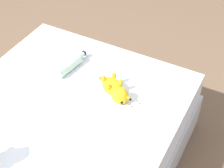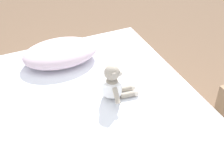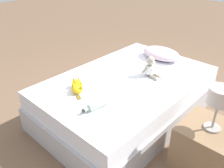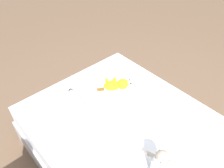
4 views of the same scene
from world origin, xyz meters
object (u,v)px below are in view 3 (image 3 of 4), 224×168
object	(u,v)px
pillow	(161,53)
bed	(127,97)
glass_bottle	(97,104)
plush_yellow_creature	(77,86)
plush_monkey	(151,68)
nightstand	(206,150)
bedside_lamp	(220,98)

from	to	relation	value
pillow	bed	bearing A→B (deg)	-87.04
bed	glass_bottle	size ratio (longest dim) A/B	7.46
plush_yellow_creature	glass_bottle	size ratio (longest dim) A/B	1.08
plush_monkey	plush_yellow_creature	size ratio (longest dim) A/B	0.96
bed	plush_monkey	distance (m)	0.45
plush_yellow_creature	bed	bearing A→B (deg)	68.52
plush_yellow_creature	glass_bottle	xyz separation A→B (m)	(0.38, -0.08, -0.01)
plush_yellow_creature	plush_monkey	bearing A→B (deg)	65.32
nightstand	pillow	bearing A→B (deg)	139.93
glass_bottle	nightstand	world-z (taller)	glass_bottle
bed	bedside_lamp	size ratio (longest dim) A/B	5.35
bed	nightstand	world-z (taller)	bed
plush_monkey	glass_bottle	size ratio (longest dim) A/B	1.04
plush_yellow_creature	bedside_lamp	bearing A→B (deg)	16.43
plush_monkey	bedside_lamp	world-z (taller)	bedside_lamp
plush_monkey	bedside_lamp	xyz separation A→B (m)	(0.92, -0.42, 0.19)
plush_monkey	bedside_lamp	bearing A→B (deg)	-24.38
plush_monkey	plush_yellow_creature	xyz separation A→B (m)	(-0.37, -0.80, -0.05)
bed	glass_bottle	world-z (taller)	glass_bottle
pillow	plush_monkey	distance (m)	0.54
nightstand	bed	bearing A→B (deg)	170.39
pillow	plush_monkey	bearing A→B (deg)	-70.20
pillow	nightstand	xyz separation A→B (m)	(1.10, -0.93, -0.32)
plush_yellow_creature	glass_bottle	bearing A→B (deg)	-11.34
glass_bottle	bedside_lamp	world-z (taller)	bedside_lamp
nightstand	bedside_lamp	xyz separation A→B (m)	(0.00, 0.00, 0.54)
glass_bottle	pillow	bearing A→B (deg)	98.33
glass_bottle	nightstand	bearing A→B (deg)	26.85
plush_yellow_creature	nightstand	xyz separation A→B (m)	(1.28, 0.38, -0.30)
pillow	glass_bottle	xyz separation A→B (m)	(0.20, -1.38, -0.03)
bed	plush_yellow_creature	size ratio (longest dim) A/B	6.88
pillow	plush_yellow_creature	size ratio (longest dim) A/B	1.81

